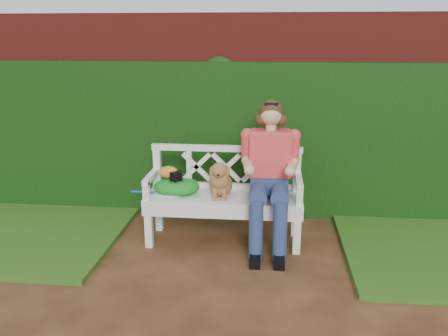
# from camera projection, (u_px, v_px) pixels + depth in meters

# --- Properties ---
(ground) EXTENTS (60.00, 60.00, 0.00)m
(ground) POSITION_uv_depth(u_px,v_px,m) (218.00, 287.00, 3.83)
(ground) COLOR #331F0F
(brick_wall) EXTENTS (10.00, 0.30, 2.20)m
(brick_wall) POSITION_uv_depth(u_px,v_px,m) (237.00, 115.00, 5.35)
(brick_wall) COLOR maroon
(brick_wall) RESTS_ON ground
(ivy_hedge) EXTENTS (10.00, 0.18, 1.70)m
(ivy_hedge) POSITION_uv_depth(u_px,v_px,m) (235.00, 141.00, 5.21)
(ivy_hedge) COLOR #18490D
(ivy_hedge) RESTS_ON ground
(garden_bench) EXTENTS (1.62, 0.73, 0.48)m
(garden_bench) POSITION_uv_depth(u_px,v_px,m) (224.00, 218.00, 4.64)
(garden_bench) COLOR white
(garden_bench) RESTS_ON ground
(seated_woman) EXTENTS (0.69, 0.85, 1.37)m
(seated_woman) POSITION_uv_depth(u_px,v_px,m) (269.00, 176.00, 4.46)
(seated_woman) COLOR #ED383C
(seated_woman) RESTS_ON ground
(dog) EXTENTS (0.27, 0.35, 0.37)m
(dog) POSITION_uv_depth(u_px,v_px,m) (220.00, 178.00, 4.48)
(dog) COLOR tan
(dog) RESTS_ON garden_bench
(tennis_racket) EXTENTS (0.58, 0.32, 0.03)m
(tennis_racket) POSITION_uv_depth(u_px,v_px,m) (166.00, 193.00, 4.60)
(tennis_racket) COLOR white
(tennis_racket) RESTS_ON garden_bench
(green_bag) EXTENTS (0.53, 0.47, 0.15)m
(green_bag) POSITION_uv_depth(u_px,v_px,m) (177.00, 186.00, 4.59)
(green_bag) COLOR #237A18
(green_bag) RESTS_ON garden_bench
(camera_item) EXTENTS (0.13, 0.11, 0.08)m
(camera_item) POSITION_uv_depth(u_px,v_px,m) (176.00, 176.00, 4.53)
(camera_item) COLOR black
(camera_item) RESTS_ON green_bag
(baseball_glove) EXTENTS (0.19, 0.14, 0.12)m
(baseball_glove) POSITION_uv_depth(u_px,v_px,m) (168.00, 172.00, 4.58)
(baseball_glove) COLOR orange
(baseball_glove) RESTS_ON green_bag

